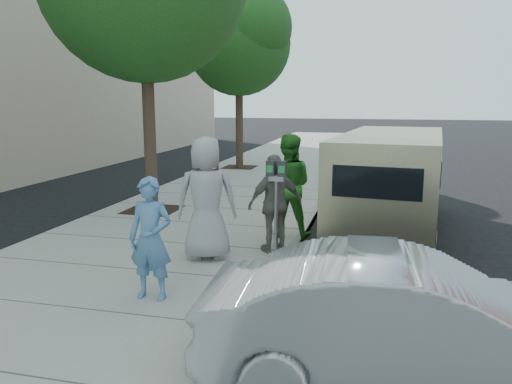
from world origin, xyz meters
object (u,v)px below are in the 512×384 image
at_px(tree_far, 240,39).
at_px(sedan, 409,325).
at_px(person_officer, 151,239).
at_px(person_green_shirt, 288,186).
at_px(person_gray_shirt, 207,198).
at_px(person_striped_polo, 275,204).
at_px(van, 391,180).
at_px(parking_meter, 276,188).

xyz_separation_m(tree_far, sedan, (5.45, -13.59, -4.23)).
relative_size(person_officer, person_green_shirt, 0.83).
distance_m(tree_far, person_gray_shirt, 11.59).
relative_size(tree_far, person_green_shirt, 3.32).
height_order(person_green_shirt, person_striped_polo, person_green_shirt).
height_order(sedan, person_green_shirt, person_green_shirt).
xyz_separation_m(person_gray_shirt, person_striped_polo, (1.01, 0.62, -0.17)).
height_order(person_officer, person_gray_shirt, person_gray_shirt).
bearing_deg(person_gray_shirt, sedan, 118.58).
bearing_deg(person_green_shirt, person_officer, 67.62).
bearing_deg(van, sedan, -83.02).
distance_m(parking_meter, van, 3.29).
distance_m(person_gray_shirt, person_striped_polo, 1.20).
bearing_deg(sedan, person_officer, 66.63).
bearing_deg(tree_far, person_green_shirt, -69.11).
bearing_deg(person_striped_polo, person_officer, 27.19).
distance_m(parking_meter, person_gray_shirt, 1.15).
height_order(sedan, person_officer, person_officer).
height_order(van, person_gray_shirt, person_gray_shirt).
bearing_deg(sedan, parking_meter, 27.16).
xyz_separation_m(parking_meter, person_green_shirt, (-0.04, 1.29, -0.19)).
bearing_deg(tree_far, sedan, -68.14).
bearing_deg(tree_far, person_gray_shirt, -77.26).
relative_size(person_green_shirt, person_striped_polo, 1.16).
bearing_deg(person_striped_polo, tree_far, -107.94).
bearing_deg(person_officer, tree_far, 100.40).
bearing_deg(person_striped_polo, sedan, 83.24).
bearing_deg(person_green_shirt, tree_far, -72.38).
relative_size(van, person_green_shirt, 2.91).
bearing_deg(person_gray_shirt, parking_meter, -178.94).
bearing_deg(van, parking_meter, -118.58).
bearing_deg(van, person_green_shirt, -137.43).
height_order(person_green_shirt, person_gray_shirt, person_gray_shirt).
bearing_deg(sedan, tree_far, 18.01).
bearing_deg(person_officer, person_gray_shirt, 85.19).
relative_size(person_officer, person_gray_shirt, 0.80).
relative_size(parking_meter, person_officer, 0.99).
bearing_deg(parking_meter, van, 56.06).
relative_size(parking_meter, van, 0.28).
distance_m(person_green_shirt, person_striped_polo, 1.05).
xyz_separation_m(person_officer, person_gray_shirt, (0.15, 1.76, 0.20)).
distance_m(sedan, person_gray_shirt, 4.22).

